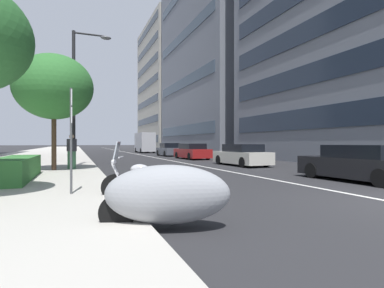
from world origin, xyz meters
name	(u,v)px	position (x,y,z in m)	size (l,w,h in m)	color
sidewalk_right_plaza	(39,156)	(30.00, 10.80, 0.07)	(160.00, 9.35, 0.15)	#B2ADA3
lane_centre_stripe	(134,154)	(35.00, 0.00, 0.00)	(110.00, 0.16, 0.01)	silver
motorcycle_by_sign_pole	(167,195)	(0.03, 5.83, 0.59)	(1.43, 2.23, 1.09)	gray
motorcycle_second_in_row	(145,182)	(2.78, 5.61, 0.45)	(0.88, 2.18, 1.49)	black
car_following_behind	(359,164)	(3.52, -2.70, 0.66)	(4.51, 1.92, 1.37)	black
car_mid_block_traffic	(242,155)	(11.99, -2.64, 0.65)	(4.50, 1.98, 1.36)	beige
car_lead_in_lane	(192,152)	(20.43, -2.50, 0.66)	(4.69, 2.03, 1.38)	maroon
car_approaching_light	(169,150)	(27.14, -2.36, 0.66)	(4.28, 1.86, 1.43)	#4C515B
delivery_van_ahead	(145,142)	(38.97, -2.23, 1.54)	(5.50, 2.06, 2.91)	#B7B7BC
parking_sign_by_curb	(71,128)	(3.49, 7.34, 1.84)	(0.32, 0.06, 2.70)	#47494C
street_lamp_with_banners	(79,85)	(13.41, 7.03, 4.73)	(1.26, 2.14, 7.59)	#232326
clipped_hedge_bed	(16,168)	(7.50, 9.22, 0.54)	(4.98, 1.10, 0.78)	#337033
street_tree_near_plaza_corner	(54,87)	(11.00, 8.20, 4.10)	(3.62, 3.62, 5.50)	#473323
pedestrian_on_plaza	(72,151)	(11.31, 7.42, 1.03)	(0.46, 0.47, 1.73)	#3F724C
office_tower_far_left_down_avenue	(236,23)	(38.66, -17.27, 21.00)	(25.00, 18.37, 41.99)	slate
office_tower_near_left	(184,89)	(63.82, -17.20, 14.54)	(22.50, 18.24, 29.08)	#B7B2A3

